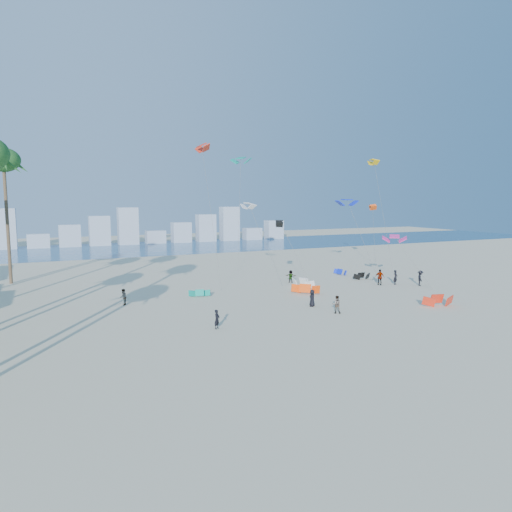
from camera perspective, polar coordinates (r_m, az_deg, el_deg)
name	(u,v)px	position (r m, az deg, el deg)	size (l,w,h in m)	color
ground	(314,349)	(32.84, 7.11, -11.18)	(220.00, 220.00, 0.00)	beige
ocean	(130,249)	(100.35, -15.14, 0.86)	(220.00, 220.00, 0.00)	navy
kitesurfer_near	(217,319)	(37.30, -4.79, -7.71)	(0.56, 0.37, 1.54)	black
kitesurfer_mid	(337,304)	(42.72, 9.82, -5.85)	(0.78, 0.61, 1.61)	gray
kitesurfers_far	(337,282)	(53.92, 9.86, -3.13)	(34.59, 13.37, 1.89)	black
grounded_kites	(334,287)	(52.93, 9.51, -3.74)	(24.97, 21.42, 1.02)	#0C927D
flying_kites	(305,188)	(60.84, 6.02, 8.22)	(29.84, 27.11, 16.97)	black
distant_skyline	(116,231)	(109.76, -16.69, 2.92)	(85.00, 3.00, 8.40)	#9EADBF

